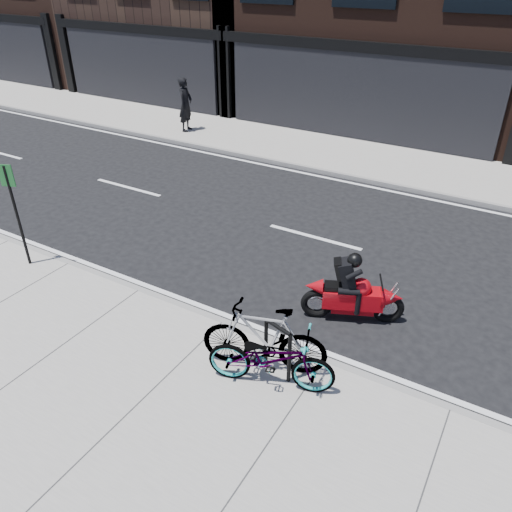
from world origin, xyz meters
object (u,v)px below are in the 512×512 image
Objects in this scene: pedestrian at (185,104)px; sign_post at (15,207)px; bicycle_rear at (264,338)px; bike_rack at (278,345)px; bicycle_front at (271,358)px; motorcycle at (358,294)px.

pedestrian is 9.96m from sign_post.
bicycle_rear is 1.02× the size of pedestrian.
bicycle_front is at bearing -82.98° from bike_rack.
pedestrian is at bearing 118.14° from motorcycle.
bicycle_rear reaches higher than bike_rack.
sign_post reaches higher than bicycle_rear.
motorcycle is at bearing 141.66° from bicycle_rear.
bicycle_rear is (-0.27, 0.26, 0.08)m from bicycle_front.
motorcycle is (0.76, 2.09, -0.15)m from bicycle_rear.
bicycle_front reaches higher than bike_rack.
bicycle_rear reaches higher than bicycle_front.
sign_post is at bearing 68.13° from bicycle_front.
sign_post reaches higher than pedestrian.
motorcycle reaches higher than bike_rack.
bicycle_front is (0.03, -0.26, -0.04)m from bike_rack.
sign_post is at bearing -110.24° from bicycle_rear.
sign_post is (-6.17, 0.20, 0.78)m from bike_rack.
sign_post is (-5.93, 0.20, 0.74)m from bicycle_rear.
sign_post is (-6.69, -1.89, 0.89)m from motorcycle.
bike_rack is 6.22m from sign_post.
bike_rack is 2.16m from motorcycle.
motorcycle is at bearing -29.42° from bicycle_front.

